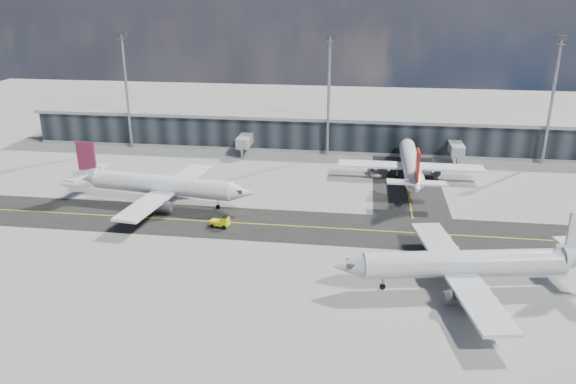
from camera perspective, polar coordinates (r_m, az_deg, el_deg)
name	(u,v)px	position (r m, az deg, el deg)	size (l,w,h in m)	color
ground	(306,237)	(92.74, 1.81, -4.54)	(300.00, 300.00, 0.00)	gray
taxiway_lanes	(334,213)	(102.29, 4.65, -2.17)	(180.00, 63.00, 0.03)	black
terminal_concourse	(330,132)	(143.28, 4.27, 6.09)	(152.00, 19.80, 8.80)	black
floodlight_masts	(329,91)	(134.12, 4.17, 10.16)	(102.50, 0.70, 28.90)	gray
airliner_af	(160,185)	(108.28, -12.91, 0.70)	(37.10, 31.72, 10.98)	white
airliner_redtail	(411,164)	(121.06, 12.36, 2.77)	(30.72, 36.14, 10.75)	white
airliner_near	(468,264)	(79.97, 17.82, -6.97)	(36.41, 31.22, 10.82)	#B9BBBD
baggage_tug	(221,222)	(96.40, -6.79, -3.03)	(3.47, 2.18, 2.03)	#D9D30B
service_van	(375,172)	(123.79, 8.87, 2.06)	(2.68, 5.80, 1.61)	white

